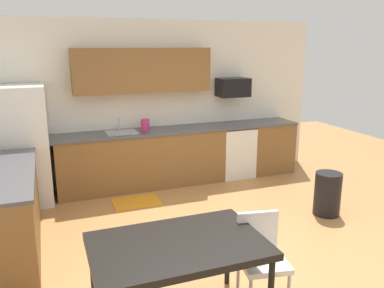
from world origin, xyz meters
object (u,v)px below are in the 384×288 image
Objects in this scene: refrigerator at (21,146)px; chair_near_table at (261,253)px; dining_table at (178,249)px; kettle at (145,125)px; trash_bin at (327,194)px; microwave at (233,87)px; oven_range at (234,150)px.

chair_near_table is at bearing -58.06° from refrigerator.
kettle is (0.60, 3.44, 0.32)m from dining_table.
trash_bin is (1.87, 1.37, -0.20)m from chair_near_table.
trash_bin is 2.98m from kettle.
microwave is at bearing 1.79° from kettle.
chair_near_table is at bearing -112.27° from microwave.
microwave is 2.49m from trash_bin.
trash_bin is 3.00× the size of kettle.
dining_table is (-2.20, -3.39, 0.24)m from oven_range.
refrigerator reaches higher than kettle.
kettle reaches higher than trash_bin.
kettle reaches higher than chair_near_table.
chair_near_table is 3.46m from kettle.
trash_bin is (3.92, -1.92, -0.57)m from refrigerator.
microwave is at bearing 2.97° from refrigerator.
refrigerator reaches higher than oven_range.
oven_range is at bearing 56.95° from dining_table.
microwave reaches higher than chair_near_table.
microwave is 4.21m from dining_table.
refrigerator is at bearing -176.03° from kettle.
microwave is at bearing 67.73° from chair_near_table.
chair_near_table is 1.42× the size of trash_bin.
microwave is 1.69m from kettle.
refrigerator is 8.72× the size of kettle.
refrigerator is at bearing 153.92° from trash_bin.
kettle is at bearing -178.21° from microwave.
dining_table is 7.00× the size of kettle.
refrigerator is 3.55m from dining_table.
oven_range is 2.05m from trash_bin.
chair_near_table is 2.33m from trash_bin.
refrigerator reaches higher than trash_bin.
kettle is at bearing 3.97° from refrigerator.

